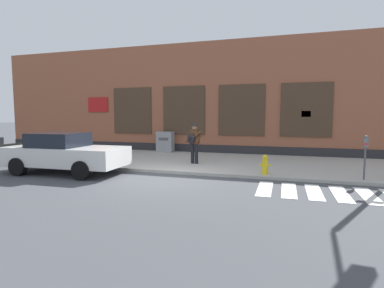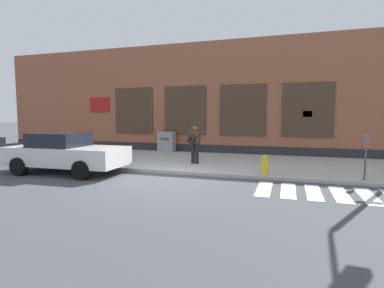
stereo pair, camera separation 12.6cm
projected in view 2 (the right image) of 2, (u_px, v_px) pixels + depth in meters
ground_plane at (164, 179)px, 10.23m from camera, size 160.00×160.00×0.00m
sidewalk at (197, 161)px, 13.92m from camera, size 28.00×5.89×0.11m
building_backdrop at (221, 100)px, 18.31m from camera, size 28.00×4.06×6.22m
crosswalk at (354, 195)px, 8.15m from camera, size 5.20×1.90×0.01m
red_car at (64, 153)px, 11.32m from camera, size 4.65×2.07×1.53m
busker at (194, 141)px, 12.79m from camera, size 0.72×0.61×1.71m
parking_meter at (366, 151)px, 9.49m from camera, size 0.13×0.11×1.44m
utility_box at (166, 142)px, 17.02m from camera, size 0.93×0.55×1.15m
fire_hydrant at (265, 165)px, 10.43m from camera, size 0.38×0.20×0.70m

